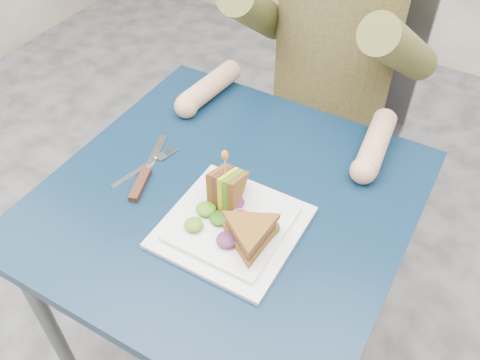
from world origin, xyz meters
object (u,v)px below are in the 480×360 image
Objects in this scene: sandwich_upright at (226,189)px; fork at (144,167)px; diner at (339,7)px; plate at (232,226)px; knife at (143,178)px; chair at (336,103)px; sandwich_flat at (250,234)px; table at (228,220)px.

sandwich_upright reaches higher than fork.
diner is 0.61m from sandwich_upright.
plate reaches higher than knife.
sandwich_upright is 0.76× the size of fork.
diner is 0.66m from plate.
chair reaches higher than sandwich_upright.
sandwich_flat is 0.33m from fork.
knife is (0.02, -0.03, 0.00)m from fork.
chair is 3.58× the size of plate.
table is 0.22m from fork.
chair is 5.21× the size of sandwich_flat.
sandwich_upright is at bearing -88.76° from chair.
chair is 0.78m from plate.
diner is 5.56× the size of sandwich_upright.
table is 4.21× the size of sandwich_flat.
diner reaches higher than sandwich_upright.
table is 0.81× the size of chair.
sandwich_flat is (0.11, -0.78, 0.23)m from chair.
fork is (-0.22, 0.01, -0.05)m from sandwich_upright.
table is at bearing 15.45° from knife.
diner is 0.65m from fork.
chair reaches higher than sandwich_flat.
sandwich_upright is 0.21m from knife.
sandwich_upright is 0.23m from fork.
sandwich_upright reaches higher than knife.
chair is at bearing 90.00° from diner.
table is 2.88× the size of plate.
plate is at bearing -11.28° from fork.
sandwich_flat is 0.30m from knife.
table is at bearing 138.52° from sandwich_flat.
sandwich_flat is 0.83× the size of knife.
sandwich_flat is (0.11, -0.10, 0.12)m from table.
chair is at bearing 98.10° from sandwich_flat.
plate is 0.27m from fork.
knife is at bearing -53.12° from fork.
diner is at bearing 94.95° from plate.
table is 3.49× the size of knife.
diner reaches higher than chair.
chair is at bearing 91.24° from sandwich_upright.
diner reaches higher than fork.
sandwich_upright is (0.02, -0.59, -0.13)m from diner.
table is 0.62m from diner.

